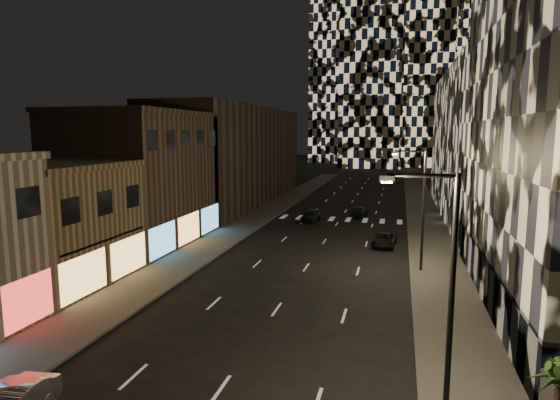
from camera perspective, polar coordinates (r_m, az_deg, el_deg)
The scene contains 15 objects.
sidewalk_left at distance 59.06m, azimuth -2.35°, elevation -1.84°, with size 4.00×120.00×0.15m, color #47443F.
sidewalk_right at distance 56.71m, azimuth 17.41°, elevation -2.64°, with size 4.00×120.00×0.15m, color #47443F.
curb_left at distance 58.50m, azimuth -0.38°, elevation -1.93°, with size 0.20×120.00×0.15m, color #4C4C47.
curb_right at distance 56.63m, azimuth 15.29°, elevation -2.57°, with size 0.20×120.00×0.15m, color #4C4C47.
retail_tan at distance 36.31m, azimuth -26.91°, elevation -2.84°, with size 10.00×10.00×8.00m, color #806C4C.
retail_brown at distance 46.04m, azimuth -16.81°, elevation 2.39°, with size 10.00×15.00×12.00m, color #4F3B2C.
retail_filler_left at distance 69.93m, azimuth -5.53°, elevation 5.42°, with size 10.00×40.00×14.00m, color #4F3B2C.
midrise_base at distance 31.94m, azimuth 23.99°, elevation -8.70°, with size 0.60×25.00×3.00m, color #383838.
midrise_filler_right at distance 64.06m, azimuth 26.46°, elevation 6.13°, with size 16.00×40.00×18.00m, color #232326.
tower_center_low at distance 150.57m, azimuth 11.48°, elevation 22.36°, with size 18.00×18.00×95.00m, color black.
streetlight_near at distance 16.54m, azimuth 19.39°, elevation -10.08°, with size 2.55×0.25×9.00m.
streetlight_far at distance 36.06m, azimuth 16.73°, elevation -0.18°, with size 2.55×0.25×9.00m.
car_dark_midlane at distance 55.16m, azimuth 3.73°, elevation -1.89°, with size 1.69×4.21×1.43m, color black.
car_dark_oncoming at distance 59.43m, azimuth 9.65°, elevation -1.36°, with size 1.72×4.23×1.23m, color black.
car_dark_rightlane at distance 44.24m, azimuth 12.59°, elevation -4.78°, with size 1.97×4.27×1.19m, color black.
Camera 1 is at (6.80, -5.67, 10.43)m, focal length 30.00 mm.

